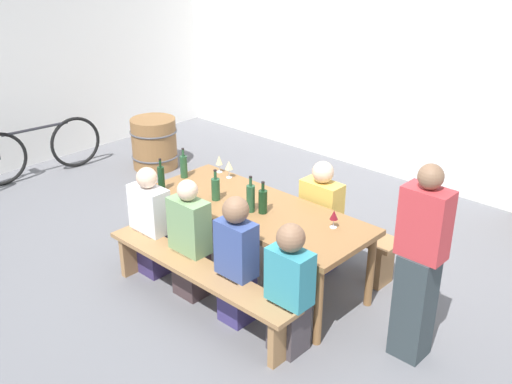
% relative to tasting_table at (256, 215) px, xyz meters
% --- Properties ---
extents(ground_plane, '(24.00, 24.00, 0.00)m').
position_rel_tasting_table_xyz_m(ground_plane, '(0.00, 0.00, -0.68)').
color(ground_plane, slate).
extents(back_wall, '(14.00, 0.20, 3.20)m').
position_rel_tasting_table_xyz_m(back_wall, '(0.00, 3.17, 0.92)').
color(back_wall, white).
rests_on(back_wall, ground).
extents(side_wall, '(0.20, 6.74, 3.20)m').
position_rel_tasting_table_xyz_m(side_wall, '(-4.36, 0.00, 0.92)').
color(side_wall, white).
rests_on(side_wall, ground).
extents(tasting_table, '(2.18, 0.85, 0.75)m').
position_rel_tasting_table_xyz_m(tasting_table, '(0.00, 0.00, 0.00)').
color(tasting_table, olive).
rests_on(tasting_table, ground).
extents(bench_near, '(2.08, 0.30, 0.45)m').
position_rel_tasting_table_xyz_m(bench_near, '(0.00, -0.73, -0.32)').
color(bench_near, '#9E7247').
rests_on(bench_near, ground).
extents(bench_far, '(2.08, 0.30, 0.45)m').
position_rel_tasting_table_xyz_m(bench_far, '(0.00, 0.73, -0.32)').
color(bench_far, '#9E7247').
rests_on(bench_far, ground).
extents(wine_bottle_0, '(0.07, 0.07, 0.31)m').
position_rel_tasting_table_xyz_m(wine_bottle_0, '(-1.00, 0.01, 0.19)').
color(wine_bottle_0, '#234C2D').
rests_on(wine_bottle_0, tasting_table).
extents(wine_bottle_1, '(0.08, 0.08, 0.30)m').
position_rel_tasting_table_xyz_m(wine_bottle_1, '(-0.38, -0.13, 0.18)').
color(wine_bottle_1, '#234C2D').
rests_on(wine_bottle_1, tasting_table).
extents(wine_bottle_2, '(0.08, 0.08, 0.34)m').
position_rel_tasting_table_xyz_m(wine_bottle_2, '(0.02, -0.09, 0.20)').
color(wine_bottle_2, '#234C2D').
rests_on(wine_bottle_2, tasting_table).
extents(wine_bottle_3, '(0.07, 0.07, 0.32)m').
position_rel_tasting_table_xyz_m(wine_bottle_3, '(-0.91, -0.35, 0.20)').
color(wine_bottle_3, '#143319').
rests_on(wine_bottle_3, tasting_table).
extents(wine_bottle_4, '(0.08, 0.08, 0.30)m').
position_rel_tasting_table_xyz_m(wine_bottle_4, '(0.12, -0.04, 0.19)').
color(wine_bottle_4, '#143319').
rests_on(wine_bottle_4, tasting_table).
extents(wine_glass_0, '(0.08, 0.08, 0.18)m').
position_rel_tasting_table_xyz_m(wine_glass_0, '(-0.66, 0.32, 0.20)').
color(wine_glass_0, silver).
rests_on(wine_glass_0, tasting_table).
extents(wine_glass_1, '(0.07, 0.07, 0.16)m').
position_rel_tasting_table_xyz_m(wine_glass_1, '(0.74, 0.16, 0.18)').
color(wine_glass_1, silver).
rests_on(wine_glass_1, tasting_table).
extents(wine_glass_2, '(0.07, 0.07, 0.18)m').
position_rel_tasting_table_xyz_m(wine_glass_2, '(-0.84, 0.35, 0.20)').
color(wine_glass_2, silver).
rests_on(wine_glass_2, tasting_table).
extents(seated_guest_near_0, '(0.40, 0.24, 1.08)m').
position_rel_tasting_table_xyz_m(seated_guest_near_0, '(-0.81, -0.58, -0.17)').
color(seated_guest_near_0, '#3A2D5D').
rests_on(seated_guest_near_0, ground).
extents(seated_guest_near_1, '(0.37, 0.24, 1.12)m').
position_rel_tasting_table_xyz_m(seated_guest_near_1, '(-0.25, -0.58, -0.15)').
color(seated_guest_near_1, '#423133').
rests_on(seated_guest_near_1, ground).
extents(seated_guest_near_2, '(0.33, 0.24, 1.14)m').
position_rel_tasting_table_xyz_m(seated_guest_near_2, '(0.32, -0.58, -0.12)').
color(seated_guest_near_2, '#3D346F').
rests_on(seated_guest_near_2, ground).
extents(seated_guest_near_3, '(0.35, 0.24, 1.11)m').
position_rel_tasting_table_xyz_m(seated_guest_near_3, '(0.88, -0.58, -0.14)').
color(seated_guest_near_3, '#474044').
rests_on(seated_guest_near_3, ground).
extents(seated_guest_far_0, '(0.39, 0.24, 1.10)m').
position_rel_tasting_table_xyz_m(seated_guest_far_0, '(0.30, 0.58, -0.15)').
color(seated_guest_far_0, navy).
rests_on(seated_guest_far_0, ground).
extents(standing_host, '(0.34, 0.24, 1.59)m').
position_rel_tasting_table_xyz_m(standing_host, '(1.61, 0.03, 0.09)').
color(standing_host, '#313B3F').
rests_on(standing_host, ground).
extents(wine_barrel, '(0.64, 0.64, 0.69)m').
position_rel_tasting_table_xyz_m(wine_barrel, '(-2.96, 1.14, -0.33)').
color(wine_barrel, olive).
rests_on(wine_barrel, ground).
extents(parked_bicycle_0, '(0.29, 1.71, 0.90)m').
position_rel_tasting_table_xyz_m(parked_bicycle_0, '(-3.82, -0.11, -0.31)').
color(parked_bicycle_0, black).
rests_on(parked_bicycle_0, ground).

